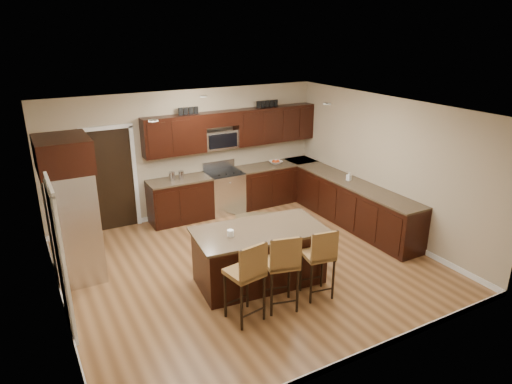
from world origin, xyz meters
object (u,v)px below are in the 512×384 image
island (259,257)px  stool_right (320,256)px  stool_mid (283,264)px  range (224,192)px  stool_left (248,273)px  refrigerator (71,208)px

island → stool_right: 1.05m
island → stool_mid: stool_mid is taller
range → island: (-0.78, -2.97, -0.04)m
stool_left → stool_right: stool_left is taller
range → island: size_ratio=0.52×
stool_left → refrigerator: 3.11m
stool_right → refrigerator: refrigerator is taller
stool_right → range: bearing=96.4°
stool_right → refrigerator: bearing=151.2°
stool_mid → refrigerator: refrigerator is taller
stool_left → stool_right: size_ratio=1.07×
island → refrigerator: bearing=153.3°
range → refrigerator: 3.65m
island → stool_mid: (-0.10, -0.85, 0.32)m
stool_left → refrigerator: (-1.86, 2.45, 0.45)m
range → stool_left: 4.09m
range → stool_left: stool_left is taller
island → refrigerator: size_ratio=0.91×
stool_right → island: bearing=133.2°
range → stool_mid: (-0.87, -3.82, 0.28)m
stool_right → refrigerator: 3.97m
range → island: 3.07m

